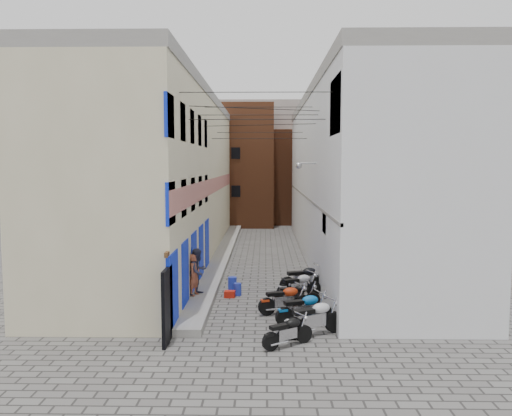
# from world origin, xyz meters

# --- Properties ---
(ground) EXTENTS (90.00, 90.00, 0.00)m
(ground) POSITION_xyz_m (0.00, 0.00, 0.00)
(ground) COLOR #555250
(ground) RESTS_ON ground
(plinth) EXTENTS (0.90, 26.00, 0.25)m
(plinth) POSITION_xyz_m (-2.05, 13.00, 0.12)
(plinth) COLOR gray
(plinth) RESTS_ON ground
(building_left) EXTENTS (5.10, 27.00, 9.00)m
(building_left) POSITION_xyz_m (-4.98, 12.95, 4.50)
(building_left) COLOR #C4BB94
(building_left) RESTS_ON ground
(building_right) EXTENTS (5.94, 26.00, 9.00)m
(building_right) POSITION_xyz_m (5.00, 13.00, 4.51)
(building_right) COLOR white
(building_right) RESTS_ON ground
(building_far_brick_left) EXTENTS (6.00, 6.00, 10.00)m
(building_far_brick_left) POSITION_xyz_m (-2.00, 28.00, 5.00)
(building_far_brick_left) COLOR brown
(building_far_brick_left) RESTS_ON ground
(building_far_brick_right) EXTENTS (5.00, 6.00, 8.00)m
(building_far_brick_right) POSITION_xyz_m (3.00, 30.00, 4.00)
(building_far_brick_right) COLOR brown
(building_far_brick_right) RESTS_ON ground
(building_far_concrete) EXTENTS (8.00, 5.00, 11.00)m
(building_far_concrete) POSITION_xyz_m (0.00, 34.00, 5.50)
(building_far_concrete) COLOR gray
(building_far_concrete) RESTS_ON ground
(far_shopfront) EXTENTS (2.00, 0.30, 2.40)m
(far_shopfront) POSITION_xyz_m (0.00, 25.20, 1.20)
(far_shopfront) COLOR black
(far_shopfront) RESTS_ON ground
(overhead_wires) EXTENTS (5.80, 13.02, 1.32)m
(overhead_wires) POSITION_xyz_m (0.00, 7.64, 7.12)
(overhead_wires) COLOR black
(overhead_wires) RESTS_ON ground
(motorcycle_a) EXTENTS (1.70, 1.35, 0.97)m
(motorcycle_a) POSITION_xyz_m (0.95, -0.66, 0.49)
(motorcycle_a) COLOR black
(motorcycle_a) RESTS_ON ground
(motorcycle_b) EXTENTS (2.17, 1.51, 1.21)m
(motorcycle_b) POSITION_xyz_m (1.81, 0.26, 0.61)
(motorcycle_b) COLOR #B5B6BA
(motorcycle_b) RESTS_ON ground
(motorcycle_c) EXTENTS (2.07, 1.28, 1.14)m
(motorcycle_c) POSITION_xyz_m (1.57, 1.34, 0.57)
(motorcycle_c) COLOR #0B5AA5
(motorcycle_c) RESTS_ON ground
(motorcycle_d) EXTENTS (2.02, 1.18, 1.11)m
(motorcycle_d) POSITION_xyz_m (0.99, 2.48, 0.56)
(motorcycle_d) COLOR #A2280B
(motorcycle_d) RESTS_ON ground
(motorcycle_e) EXTENTS (1.78, 0.64, 1.01)m
(motorcycle_e) POSITION_xyz_m (1.44, 3.23, 0.51)
(motorcycle_e) COLOR black
(motorcycle_e) RESTS_ON ground
(motorcycle_f) EXTENTS (1.98, 1.37, 1.10)m
(motorcycle_f) POSITION_xyz_m (1.62, 4.48, 0.55)
(motorcycle_f) COLOR #A7A6AA
(motorcycle_f) RESTS_ON ground
(motorcycle_g) EXTENTS (2.17, 1.20, 1.20)m
(motorcycle_g) POSITION_xyz_m (1.90, 5.46, 0.60)
(motorcycle_g) COLOR black
(motorcycle_g) RESTS_ON ground
(person_a) EXTENTS (0.54, 0.66, 1.56)m
(person_a) POSITION_xyz_m (-2.34, 3.92, 1.03)
(person_a) COLOR #9B4F38
(person_a) RESTS_ON plinth
(person_b) EXTENTS (1.03, 1.08, 1.75)m
(person_b) POSITION_xyz_m (-2.23, 4.06, 1.13)
(person_b) COLOR #2E2F45
(person_b) RESTS_ON plinth
(water_jug_near) EXTENTS (0.34, 0.34, 0.48)m
(water_jug_near) POSITION_xyz_m (-0.78, 4.86, 0.24)
(water_jug_near) COLOR #2334AF
(water_jug_near) RESTS_ON ground
(water_jug_far) EXTENTS (0.37, 0.37, 0.56)m
(water_jug_far) POSITION_xyz_m (-1.03, 5.57, 0.28)
(water_jug_far) COLOR #2537B9
(water_jug_far) RESTS_ON ground
(red_crate) EXTENTS (0.42, 0.33, 0.26)m
(red_crate) POSITION_xyz_m (-1.07, 4.54, 0.13)
(red_crate) COLOR #AF1A0C
(red_crate) RESTS_ON ground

